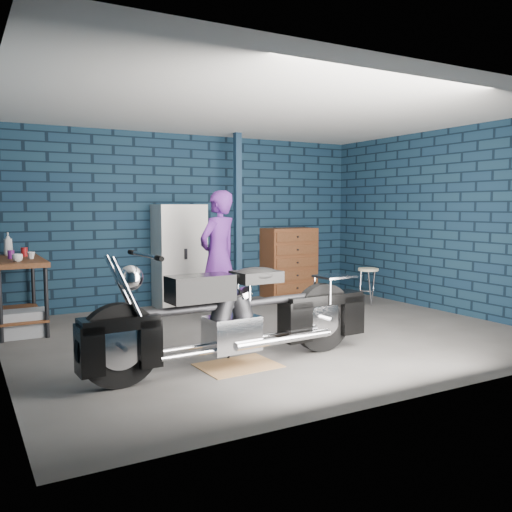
{
  "coord_description": "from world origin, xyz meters",
  "views": [
    {
      "loc": [
        -3.33,
        -5.64,
        1.58
      ],
      "look_at": [
        -0.04,
        0.3,
        0.94
      ],
      "focal_mm": 38.0,
      "sensor_mm": 36.0,
      "label": 1
    }
  ],
  "objects_px": {
    "workbench": "(18,294)",
    "storage_bin": "(25,323)",
    "locker": "(180,256)",
    "shop_stool": "(368,286)",
    "person": "(218,256)",
    "tool_chest": "(290,262)",
    "motorcycle": "(238,308)"
  },
  "relations": [
    {
      "from": "person",
      "to": "shop_stool",
      "type": "xyz_separation_m",
      "value": [
        2.6,
        -0.04,
        -0.6
      ]
    },
    {
      "from": "tool_chest",
      "to": "person",
      "type": "bearing_deg",
      "value": -147.34
    },
    {
      "from": "storage_bin",
      "to": "locker",
      "type": "bearing_deg",
      "value": 20.92
    },
    {
      "from": "locker",
      "to": "tool_chest",
      "type": "bearing_deg",
      "value": 0.0
    },
    {
      "from": "storage_bin",
      "to": "shop_stool",
      "type": "xyz_separation_m",
      "value": [
        5.02,
        -0.39,
        0.13
      ]
    },
    {
      "from": "workbench",
      "to": "shop_stool",
      "type": "xyz_separation_m",
      "value": [
        5.04,
        -0.8,
        -0.16
      ]
    },
    {
      "from": "motorcycle",
      "to": "storage_bin",
      "type": "height_order",
      "value": "motorcycle"
    },
    {
      "from": "storage_bin",
      "to": "tool_chest",
      "type": "xyz_separation_m",
      "value": [
        4.36,
        0.89,
        0.44
      ]
    },
    {
      "from": "tool_chest",
      "to": "shop_stool",
      "type": "distance_m",
      "value": 1.48
    },
    {
      "from": "motorcycle",
      "to": "shop_stool",
      "type": "xyz_separation_m",
      "value": [
        3.32,
        1.95,
        -0.29
      ]
    },
    {
      "from": "motorcycle",
      "to": "locker",
      "type": "xyz_separation_m",
      "value": [
        0.64,
        3.23,
        0.21
      ]
    },
    {
      "from": "tool_chest",
      "to": "storage_bin",
      "type": "bearing_deg",
      "value": -168.42
    },
    {
      "from": "workbench",
      "to": "locker",
      "type": "bearing_deg",
      "value": 11.51
    },
    {
      "from": "motorcycle",
      "to": "locker",
      "type": "bearing_deg",
      "value": 75.83
    },
    {
      "from": "person",
      "to": "shop_stool",
      "type": "bearing_deg",
      "value": 155.25
    },
    {
      "from": "storage_bin",
      "to": "tool_chest",
      "type": "bearing_deg",
      "value": 11.58
    },
    {
      "from": "motorcycle",
      "to": "storage_bin",
      "type": "xyz_separation_m",
      "value": [
        -1.7,
        2.34,
        -0.43
      ]
    },
    {
      "from": "person",
      "to": "locker",
      "type": "distance_m",
      "value": 1.25
    },
    {
      "from": "locker",
      "to": "tool_chest",
      "type": "xyz_separation_m",
      "value": [
        2.02,
        0.0,
        -0.2
      ]
    },
    {
      "from": "workbench",
      "to": "storage_bin",
      "type": "relative_size",
      "value": 2.77
    },
    {
      "from": "person",
      "to": "motorcycle",
      "type": "bearing_deg",
      "value": 46.26
    },
    {
      "from": "storage_bin",
      "to": "person",
      "type": "bearing_deg",
      "value": -8.18
    },
    {
      "from": "workbench",
      "to": "motorcycle",
      "type": "height_order",
      "value": "motorcycle"
    },
    {
      "from": "storage_bin",
      "to": "tool_chest",
      "type": "relative_size",
      "value": 0.43
    },
    {
      "from": "tool_chest",
      "to": "locker",
      "type": "bearing_deg",
      "value": 180.0
    },
    {
      "from": "motorcycle",
      "to": "shop_stool",
      "type": "relative_size",
      "value": 4.53
    },
    {
      "from": "workbench",
      "to": "storage_bin",
      "type": "height_order",
      "value": "workbench"
    },
    {
      "from": "motorcycle",
      "to": "shop_stool",
      "type": "bearing_deg",
      "value": 27.36
    },
    {
      "from": "person",
      "to": "tool_chest",
      "type": "bearing_deg",
      "value": -171.15
    },
    {
      "from": "locker",
      "to": "shop_stool",
      "type": "height_order",
      "value": "locker"
    },
    {
      "from": "storage_bin",
      "to": "shop_stool",
      "type": "height_order",
      "value": "shop_stool"
    },
    {
      "from": "locker",
      "to": "tool_chest",
      "type": "relative_size",
      "value": 1.34
    }
  ]
}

